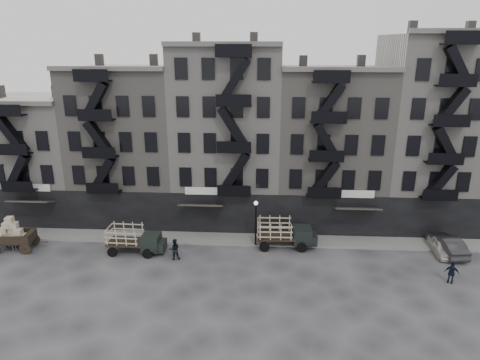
# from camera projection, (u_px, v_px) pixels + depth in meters

# --- Properties ---
(ground) EXTENTS (140.00, 140.00, 0.00)m
(ground) POSITION_uv_depth(u_px,v_px,m) (219.00, 259.00, 35.86)
(ground) COLOR #38383A
(ground) RESTS_ON ground
(sidewalk) EXTENTS (55.00, 2.50, 0.15)m
(sidewalk) POSITION_uv_depth(u_px,v_px,m) (223.00, 239.00, 39.40)
(sidewalk) COLOR slate
(sidewalk) RESTS_ON ground
(building_west) EXTENTS (10.00, 11.35, 13.20)m
(building_west) POSITION_uv_depth(u_px,v_px,m) (37.00, 156.00, 44.46)
(building_west) COLOR #A29D95
(building_west) RESTS_ON ground
(building_midwest) EXTENTS (10.00, 11.35, 16.20)m
(building_midwest) POSITION_uv_depth(u_px,v_px,m) (130.00, 143.00, 43.42)
(building_midwest) COLOR slate
(building_midwest) RESTS_ON ground
(building_center) EXTENTS (10.00, 11.35, 18.20)m
(building_center) POSITION_uv_depth(u_px,v_px,m) (228.00, 135.00, 42.54)
(building_center) COLOR #A29D95
(building_center) RESTS_ON ground
(building_mideast) EXTENTS (10.00, 11.35, 16.20)m
(building_mideast) POSITION_uv_depth(u_px,v_px,m) (329.00, 146.00, 42.29)
(building_mideast) COLOR slate
(building_mideast) RESTS_ON ground
(building_east) EXTENTS (10.00, 11.35, 19.20)m
(building_east) POSITION_uv_depth(u_px,v_px,m) (434.00, 133.00, 41.25)
(building_east) COLOR #A29D95
(building_east) RESTS_ON ground
(lamp_post) EXTENTS (0.36, 0.36, 4.28)m
(lamp_post) POSITION_uv_depth(u_px,v_px,m) (256.00, 217.00, 37.29)
(lamp_post) COLOR black
(lamp_post) RESTS_ON ground
(horse) EXTENTS (1.93, 1.40, 1.49)m
(horse) POSITION_uv_depth(u_px,v_px,m) (9.00, 242.00, 37.27)
(horse) COLOR beige
(horse) RESTS_ON ground
(wagon) EXTENTS (3.77, 2.26, 3.05)m
(wagon) POSITION_uv_depth(u_px,v_px,m) (11.00, 231.00, 36.97)
(wagon) COLOR black
(wagon) RESTS_ON ground
(stake_truck_west) EXTENTS (4.95, 2.17, 2.45)m
(stake_truck_west) POSITION_uv_depth(u_px,v_px,m) (135.00, 238.00, 36.55)
(stake_truck_west) COLOR black
(stake_truck_west) RESTS_ON ground
(stake_truck_east) EXTENTS (5.23, 2.28, 2.59)m
(stake_truck_east) POSITION_uv_depth(u_px,v_px,m) (285.00, 231.00, 37.56)
(stake_truck_east) COLOR black
(stake_truck_east) RESTS_ON ground
(car_east) EXTENTS (1.59, 3.82, 1.29)m
(car_east) POSITION_uv_depth(u_px,v_px,m) (442.00, 247.00, 36.59)
(car_east) COLOR beige
(car_east) RESTS_ON ground
(car_far) EXTENTS (2.11, 4.92, 1.58)m
(car_far) POSITION_uv_depth(u_px,v_px,m) (447.00, 244.00, 36.73)
(car_far) COLOR #252427
(car_far) RESTS_ON ground
(pedestrian_west) EXTENTS (0.69, 0.65, 1.58)m
(pedestrian_west) POSITION_uv_depth(u_px,v_px,m) (8.00, 239.00, 37.79)
(pedestrian_west) COLOR black
(pedestrian_west) RESTS_ON ground
(pedestrian_mid) EXTENTS (1.04, 0.89, 1.84)m
(pedestrian_mid) POSITION_uv_depth(u_px,v_px,m) (175.00, 249.00, 35.57)
(pedestrian_mid) COLOR black
(pedestrian_mid) RESTS_ON ground
(policeman) EXTENTS (1.13, 0.80, 1.77)m
(policeman) POSITION_uv_depth(u_px,v_px,m) (452.00, 273.00, 32.02)
(policeman) COLOR black
(policeman) RESTS_ON ground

